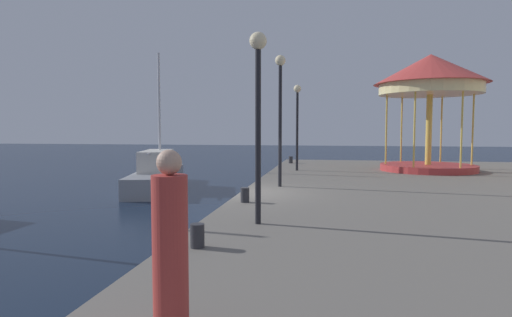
# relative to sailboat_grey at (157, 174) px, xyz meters

# --- Properties ---
(ground_plane) EXTENTS (120.00, 120.00, 0.00)m
(ground_plane) POSITION_rel_sailboat_grey_xyz_m (5.18, -5.59, -0.67)
(ground_plane) COLOR #162338
(quay_dock) EXTENTS (14.18, 29.27, 0.80)m
(quay_dock) POSITION_rel_sailboat_grey_xyz_m (12.27, -5.59, -0.27)
(quay_dock) COLOR slate
(quay_dock) RESTS_ON ground
(sailboat_grey) EXTENTS (3.26, 7.44, 6.45)m
(sailboat_grey) POSITION_rel_sailboat_grey_xyz_m (0.00, 0.00, 0.00)
(sailboat_grey) COLOR gray
(sailboat_grey) RESTS_ON ground
(carousel) EXTENTS (5.20, 5.20, 5.51)m
(carousel) POSITION_rel_sailboat_grey_xyz_m (12.61, 2.64, 4.23)
(carousel) COLOR #B23333
(carousel) RESTS_ON quay_dock
(lamp_post_near_edge) EXTENTS (0.36, 0.36, 3.96)m
(lamp_post_near_edge) POSITION_rel_sailboat_grey_xyz_m (6.46, -9.98, 2.87)
(lamp_post_near_edge) COLOR black
(lamp_post_near_edge) RESTS_ON quay_dock
(lamp_post_mid_promenade) EXTENTS (0.36, 0.36, 4.50)m
(lamp_post_mid_promenade) POSITION_rel_sailboat_grey_xyz_m (6.26, -4.12, 3.18)
(lamp_post_mid_promenade) COLOR black
(lamp_post_mid_promenade) RESTS_ON quay_dock
(lamp_post_far_end) EXTENTS (0.36, 0.36, 4.09)m
(lamp_post_far_end) POSITION_rel_sailboat_grey_xyz_m (6.42, 1.73, 2.94)
(lamp_post_far_end) COLOR black
(lamp_post_far_end) RESTS_ON quay_dock
(bollard_south) EXTENTS (0.24, 0.24, 0.40)m
(bollard_south) POSITION_rel_sailboat_grey_xyz_m (5.68, -7.45, 0.33)
(bollard_south) COLOR #2D2D33
(bollard_south) RESTS_ON quay_dock
(bollard_center) EXTENTS (0.24, 0.24, 0.40)m
(bollard_center) POSITION_rel_sailboat_grey_xyz_m (5.75, -11.92, 0.33)
(bollard_center) COLOR #2D2D33
(bollard_center) RESTS_ON quay_dock
(bollard_north) EXTENTS (0.24, 0.24, 0.40)m
(bollard_north) POSITION_rel_sailboat_grey_xyz_m (5.74, 6.03, 0.33)
(bollard_north) COLOR #2D2D33
(bollard_north) RESTS_ON quay_dock
(person_by_the_water) EXTENTS (0.34, 0.34, 1.79)m
(person_by_the_water) POSITION_rel_sailboat_grey_xyz_m (6.44, -14.89, 0.97)
(person_by_the_water) COLOR #B23833
(person_by_the_water) RESTS_ON quay_dock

